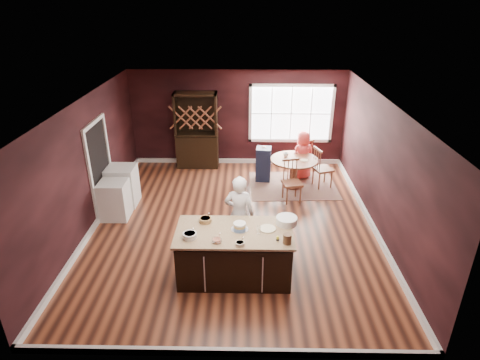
# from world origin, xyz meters

# --- Properties ---
(room_shell) EXTENTS (7.00, 7.00, 7.00)m
(room_shell) POSITION_xyz_m (0.00, 0.00, 1.35)
(room_shell) COLOR brown
(room_shell) RESTS_ON ground
(window) EXTENTS (2.36, 0.10, 1.66)m
(window) POSITION_xyz_m (1.50, 3.47, 1.50)
(window) COLOR white
(window) RESTS_ON room_shell
(doorway) EXTENTS (0.08, 1.26, 2.13)m
(doorway) POSITION_xyz_m (-2.97, 0.60, 1.02)
(doorway) COLOR white
(doorway) RESTS_ON room_shell
(kitchen_island) EXTENTS (1.99, 1.04, 0.92)m
(kitchen_island) POSITION_xyz_m (0.07, -1.72, 0.44)
(kitchen_island) COLOR black
(kitchen_island) RESTS_ON ground
(dining_table) EXTENTS (1.21, 1.21, 0.75)m
(dining_table) POSITION_xyz_m (1.48, 1.95, 0.53)
(dining_table) COLOR brown
(dining_table) RESTS_ON ground
(baker) EXTENTS (0.63, 0.47, 1.57)m
(baker) POSITION_xyz_m (0.14, -0.92, 0.79)
(baker) COLOR silver
(baker) RESTS_ON ground
(layer_cake) EXTENTS (0.30, 0.30, 0.12)m
(layer_cake) POSITION_xyz_m (0.16, -1.66, 0.98)
(layer_cake) COLOR white
(layer_cake) RESTS_ON kitchen_island
(bowl_blue) EXTENTS (0.23, 0.23, 0.09)m
(bowl_blue) POSITION_xyz_m (-0.66, -1.93, 0.96)
(bowl_blue) COLOR white
(bowl_blue) RESTS_ON kitchen_island
(bowl_yellow) EXTENTS (0.22, 0.22, 0.08)m
(bowl_yellow) POSITION_xyz_m (-0.45, -1.43, 0.96)
(bowl_yellow) COLOR #A47D44
(bowl_yellow) RESTS_ON kitchen_island
(bowl_pink) EXTENTS (0.16, 0.16, 0.06)m
(bowl_pink) POSITION_xyz_m (-0.20, -2.05, 0.95)
(bowl_pink) COLOR white
(bowl_pink) RESTS_ON kitchen_island
(bowl_olive) EXTENTS (0.15, 0.15, 0.06)m
(bowl_olive) POSITION_xyz_m (0.17, -2.13, 0.95)
(bowl_olive) COLOR beige
(bowl_olive) RESTS_ON kitchen_island
(drinking_glass) EXTENTS (0.07, 0.07, 0.14)m
(drinking_glass) POSITION_xyz_m (0.48, -1.78, 0.99)
(drinking_glass) COLOR white
(drinking_glass) RESTS_ON kitchen_island
(dinner_plate) EXTENTS (0.28, 0.28, 0.02)m
(dinner_plate) POSITION_xyz_m (0.63, -1.65, 0.93)
(dinner_plate) COLOR #EAE5C3
(dinner_plate) RESTS_ON kitchen_island
(white_tub) EXTENTS (0.37, 0.37, 0.13)m
(white_tub) POSITION_xyz_m (0.97, -1.46, 0.98)
(white_tub) COLOR white
(white_tub) RESTS_ON kitchen_island
(stoneware_crock) EXTENTS (0.14, 0.14, 0.17)m
(stoneware_crock) POSITION_xyz_m (0.93, -2.06, 1.00)
(stoneware_crock) COLOR brown
(stoneware_crock) RESTS_ON kitchen_island
(toy_figurine) EXTENTS (0.05, 0.05, 0.08)m
(toy_figurine) POSITION_xyz_m (0.78, -1.99, 0.96)
(toy_figurine) COLOR #FCFB32
(toy_figurine) RESTS_ON kitchen_island
(rug) EXTENTS (2.27, 1.79, 0.01)m
(rug) POSITION_xyz_m (1.48, 1.95, 0.01)
(rug) COLOR brown
(rug) RESTS_ON ground
(chair_east) EXTENTS (0.55, 0.57, 1.08)m
(chair_east) POSITION_xyz_m (2.22, 1.94, 0.54)
(chair_east) COLOR olive
(chair_east) RESTS_ON ground
(chair_south) EXTENTS (0.52, 0.50, 1.04)m
(chair_south) POSITION_xyz_m (1.35, 1.12, 0.52)
(chair_south) COLOR olive
(chair_south) RESTS_ON ground
(chair_north) EXTENTS (0.59, 0.58, 1.05)m
(chair_north) POSITION_xyz_m (1.78, 2.70, 0.53)
(chair_north) COLOR brown
(chair_north) RESTS_ON ground
(seated_woman) EXTENTS (0.76, 0.66, 1.31)m
(seated_woman) POSITION_xyz_m (1.76, 2.45, 0.66)
(seated_woman) COLOR #E8413F
(seated_woman) RESTS_ON ground
(high_chair) EXTENTS (0.42, 0.42, 0.95)m
(high_chair) POSITION_xyz_m (0.71, 2.30, 0.48)
(high_chair) COLOR black
(high_chair) RESTS_ON ground
(toddler) EXTENTS (0.18, 0.14, 0.26)m
(toddler) POSITION_xyz_m (0.73, 2.30, 0.81)
(toddler) COLOR #8CA5BF
(toddler) RESTS_ON high_chair
(table_plate) EXTENTS (0.20, 0.20, 0.01)m
(table_plate) POSITION_xyz_m (1.71, 1.85, 0.76)
(table_plate) COLOR beige
(table_plate) RESTS_ON dining_table
(table_cup) EXTENTS (0.15, 0.15, 0.10)m
(table_cup) POSITION_xyz_m (1.27, 2.10, 0.80)
(table_cup) COLOR silver
(table_cup) RESTS_ON dining_table
(hutch) EXTENTS (1.17, 0.49, 2.14)m
(hutch) POSITION_xyz_m (-1.14, 3.22, 1.07)
(hutch) COLOR #351F12
(hutch) RESTS_ON ground
(washer) EXTENTS (0.59, 0.57, 0.86)m
(washer) POSITION_xyz_m (-2.64, 0.28, 0.43)
(washer) COLOR silver
(washer) RESTS_ON ground
(dryer) EXTENTS (0.64, 0.62, 0.94)m
(dryer) POSITION_xyz_m (-2.64, 0.92, 0.47)
(dryer) COLOR white
(dryer) RESTS_ON ground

